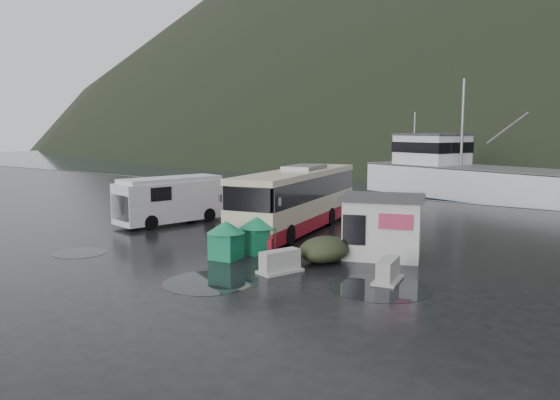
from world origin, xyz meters
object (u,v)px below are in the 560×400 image
Objects in this scene: waste_bin_left at (258,253)px; waste_bin_right at (226,259)px; coach_bus at (298,229)px; fishing_trawler at (492,193)px; white_van at (172,223)px; dome_tent at (324,262)px; jersey_barrier_b at (388,282)px; ticket_kiosk at (382,257)px; jersey_barrier_a at (280,272)px.

waste_bin_right is (-0.36, -1.59, 0.00)m from waste_bin_left.
fishing_trawler is at bearing 69.02° from coach_bus.
waste_bin_right is (8.14, -4.40, 0.00)m from white_van.
coach_bus is at bearing -80.32° from fishing_trawler.
dome_tent reaches higher than jersey_barrier_b.
dome_tent is 28.68m from fishing_trawler.
ticket_kiosk is (6.38, -3.07, 0.00)m from coach_bus.
fishing_trawler is (1.53, 29.05, 0.00)m from waste_bin_left.
dome_tent is (4.88, -5.11, 0.00)m from coach_bus.
waste_bin_right is 0.06× the size of fishing_trawler.
ticket_kiosk is at bearing 8.63° from white_van.
ticket_kiosk reaches higher than waste_bin_left.
dome_tent is (3.45, 2.01, 0.00)m from waste_bin_right.
waste_bin_left is at bearing 143.44° from jersey_barrier_a.
fishing_trawler is at bearing 99.28° from jersey_barrier_b.
waste_bin_left is 29.09m from fishing_trawler.
white_van is (-6.71, -2.71, 0.00)m from coach_bus.
ticket_kiosk is at bearing 119.65° from jersey_barrier_b.
waste_bin_right is at bearing -161.85° from ticket_kiosk.
coach_bus is 5.81m from waste_bin_left.
dome_tent reaches higher than jersey_barrier_a.
white_van reaches higher than waste_bin_left.
ticket_kiosk is (4.59, 2.45, 0.00)m from waste_bin_left.
ticket_kiosk is 26.78m from fishing_trawler.
coach_bus is 7.13× the size of jersey_barrier_a.
jersey_barrier_a is (4.46, -7.49, 0.00)m from coach_bus.
jersey_barrier_b is (3.30, -1.13, 0.00)m from dome_tent.
waste_bin_left is at bearing 77.24° from waste_bin_right.
fishing_trawler is at bearing 92.09° from jersey_barrier_a.
waste_bin_right is at bearing -149.75° from dome_tent.
waste_bin_right reaches higher than dome_tent.
jersey_barrier_a is at bearing -70.19° from fishing_trawler.
waste_bin_right is 0.61× the size of dome_tent.
waste_bin_left reaches higher than dome_tent.
white_van reaches higher than jersey_barrier_a.
coach_bus is at bearing 133.71° from dome_tent.
white_van is at bearing 166.69° from jersey_barrier_b.
jersey_barrier_a is 1.04× the size of jersey_barrier_b.
fishing_trawler is at bearing 86.48° from waste_bin_right.
jersey_barrier_a is (-0.42, -2.39, 0.00)m from dome_tent.
jersey_barrier_a is 31.05m from fishing_trawler.
waste_bin_right is at bearing -18.19° from white_van.
white_van is 15.30m from jersey_barrier_b.
coach_bus is 23.76m from fishing_trawler.
fishing_trawler is (-3.06, 26.60, 0.00)m from ticket_kiosk.
fishing_trawler is at bearing 93.12° from dome_tent.
jersey_barrier_b is (6.39, -0.72, 0.00)m from waste_bin_left.
coach_bus is 0.43× the size of fishing_trawler.
coach_bus is at bearing 108.02° from waste_bin_left.
white_van reaches higher than waste_bin_right.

